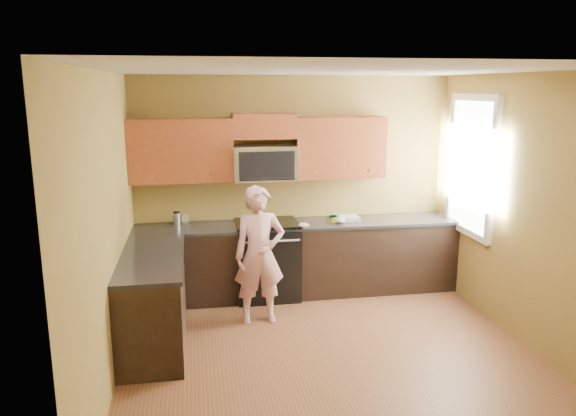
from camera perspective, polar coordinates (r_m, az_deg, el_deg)
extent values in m
plane|color=brown|center=(5.52, 4.52, -15.15)|extent=(4.00, 4.00, 0.00)
plane|color=white|center=(4.89, 5.08, 14.14)|extent=(4.00, 4.00, 0.00)
plane|color=olive|center=(6.95, 0.64, 2.50)|extent=(4.00, 0.00, 4.00)
plane|color=olive|center=(3.23, 13.86, -9.81)|extent=(4.00, 0.00, 4.00)
plane|color=olive|center=(4.93, -18.33, -2.30)|extent=(0.00, 4.00, 4.00)
plane|color=olive|center=(5.86, 24.08, -0.48)|extent=(0.00, 4.00, 4.00)
cube|color=black|center=(6.88, 1.07, -5.41)|extent=(4.00, 0.60, 0.88)
cube|color=black|center=(5.75, -13.86, -9.48)|extent=(0.60, 1.60, 0.88)
cube|color=black|center=(6.74, 1.11, -1.72)|extent=(4.00, 0.62, 0.04)
cube|color=black|center=(5.59, -14.00, -5.10)|extent=(0.62, 1.60, 0.04)
cube|color=brown|center=(6.63, -2.52, 8.55)|extent=(0.76, 0.33, 0.30)
imported|color=#E27185|center=(5.99, -3.00, -4.93)|extent=(0.57, 0.39, 1.53)
cube|color=#B27F47|center=(6.60, 1.77, -1.80)|extent=(0.12, 0.12, 0.01)
ellipsoid|color=silver|center=(6.50, 1.59, -1.80)|extent=(0.14, 0.15, 0.06)
ellipsoid|color=silver|center=(6.74, 5.49, -1.32)|extent=(0.16, 0.16, 0.07)
cube|color=white|center=(6.90, 6.17, -1.07)|extent=(0.32, 0.26, 0.05)
cylinder|color=silver|center=(6.78, -10.65, -1.15)|extent=(0.08, 0.08, 0.12)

